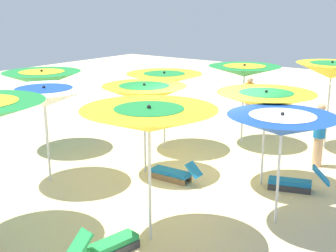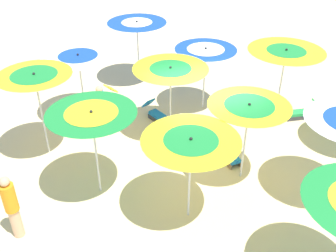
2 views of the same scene
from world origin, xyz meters
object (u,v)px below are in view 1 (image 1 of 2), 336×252
Objects in this scene: beach_umbrella_10 at (149,120)px; beach_umbrella_5 at (266,100)px; beachgoer_1 at (319,134)px; beach_umbrella_2 at (164,79)px; beachgoer_0 at (249,100)px; lounger_2 at (174,173)px; beach_umbrella_6 at (144,94)px; lounger_1 at (295,182)px; beach_umbrella_9 at (282,125)px; beach_umbrella_7 at (44,97)px; lounger_3 at (107,244)px; beach_umbrella_3 at (42,79)px; beach_umbrella_0 at (332,70)px; beach_umbrella_1 at (244,71)px.

beach_umbrella_5 is at bearing -7.66° from beach_umbrella_10.
beach_umbrella_2 is at bearing 150.17° from beachgoer_1.
lounger_2 is at bearing 130.48° from beachgoer_0.
beach_umbrella_2 is 0.99× the size of beach_umbrella_6.
beach_umbrella_2 is 4.66m from lounger_1.
beach_umbrella_2 is 1.02× the size of beach_umbrella_9.
lounger_1 is 0.81× the size of beachgoer_0.
beach_umbrella_10 is at bearing 172.34° from beach_umbrella_5.
beach_umbrella_7 is 1.70× the size of lounger_1.
lounger_1 is 4.70m from lounger_3.
beach_umbrella_2 is 4.38m from beachgoer_1.
beach_umbrella_5 is 3.53m from beach_umbrella_10.
beach_umbrella_3 is 7.34m from lounger_1.
beach_umbrella_10 is at bearing -101.02° from beach_umbrella_7.
beach_umbrella_7 is 1.77× the size of lounger_2.
beach_umbrella_5 is at bearing -69.01° from beach_umbrella_6.
lounger_1 is at bearing -99.75° from beach_umbrella_2.
beach_umbrella_2 is at bearing 61.70° from beach_umbrella_9.
lounger_3 is 9.23m from beachgoer_0.
beach_umbrella_3 is 1.75× the size of lounger_3.
beach_umbrella_0 is 1.96× the size of lounger_2.
beach_umbrella_6 reaches higher than beachgoer_0.
beach_umbrella_10 is (-4.34, -3.00, 0.17)m from beach_umbrella_2.
beach_umbrella_2 is 1.35× the size of beachgoer_1.
lounger_2 is at bearing 120.39° from beach_umbrella_5.
beach_umbrella_1 is at bearing 36.05° from beach_umbrella_5.
beach_umbrella_2 reaches higher than lounger_2.
beach_umbrella_0 reaches higher than beach_umbrella_2.
lounger_2 is (2.46, 1.28, -2.00)m from beach_umbrella_10.
beach_umbrella_6 is 4.25m from lounger_3.
beach_umbrella_3 is 1.01× the size of beach_umbrella_6.
beach_umbrella_6 is 2.29m from beach_umbrella_7.
beach_umbrella_10 is at bearing -166.78° from beach_umbrella_1.
beach_umbrella_2 is 1.34× the size of beachgoer_0.
beach_umbrella_9 is (-0.57, -3.70, -0.05)m from beach_umbrella_6.
beach_umbrella_2 is 3.69m from beach_umbrella_7.
beach_umbrella_0 is at bearing -3.94° from beach_umbrella_5.
beachgoer_0 reaches higher than beachgoer_1.
beach_umbrella_9 is 7.35m from beachgoer_0.
lounger_2 is (-1.88, -1.72, -1.83)m from beach_umbrella_2.
beach_umbrella_0 is 1.12× the size of beach_umbrella_6.
beach_umbrella_5 is (1.17, -6.23, -0.02)m from beach_umbrella_3.
beach_umbrella_2 is at bearing 34.63° from beach_umbrella_10.
beach_umbrella_10 is at bearing -138.80° from beach_umbrella_6.
beachgoer_0 is (5.80, -3.52, -1.15)m from beach_umbrella_3.
beach_umbrella_1 reaches higher than lounger_3.
beach_umbrella_3 reaches higher than beachgoer_0.
lounger_2 is at bearing -173.43° from beachgoer_1.
beachgoer_1 is (3.00, -2.36, 0.67)m from lounger_2.
beach_umbrella_1 reaches higher than beach_umbrella_9.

